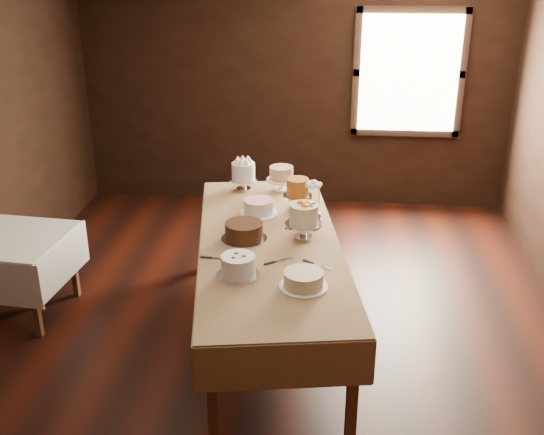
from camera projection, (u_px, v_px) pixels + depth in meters
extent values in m
cube|color=black|center=(270.00, 333.00, 5.33)|extent=(5.00, 6.00, 0.01)
cube|color=black|center=(294.00, 88.00, 7.53)|extent=(5.00, 0.02, 2.80)
cube|color=#FFEABF|center=(409.00, 74.00, 7.29)|extent=(1.10, 0.05, 1.30)
cube|color=#4E2B17|center=(213.00, 399.00, 3.96)|extent=(0.08, 0.08, 0.77)
cube|color=#4E2B17|center=(217.00, 230.00, 6.29)|extent=(0.08, 0.08, 0.77)
cube|color=#4E2B17|center=(352.00, 393.00, 4.02)|extent=(0.08, 0.08, 0.77)
cube|color=#4E2B17|center=(305.00, 228.00, 6.34)|extent=(0.08, 0.08, 0.77)
cube|color=#4E2B17|center=(270.00, 245.00, 4.99)|extent=(1.41, 2.79, 0.04)
cube|color=tan|center=(270.00, 242.00, 4.98)|extent=(1.48, 2.86, 0.01)
cube|color=#4E2B17|center=(5.00, 257.00, 5.88)|extent=(0.05, 0.05, 0.66)
cube|color=#4E2B17|center=(35.00, 301.00, 5.16)|extent=(0.05, 0.05, 0.66)
cube|color=#4E2B17|center=(73.00, 263.00, 5.77)|extent=(0.05, 0.05, 0.66)
cube|color=#4E2B17|center=(13.00, 240.00, 5.38)|extent=(0.83, 0.83, 0.04)
cube|color=white|center=(12.00, 237.00, 5.37)|extent=(0.92, 0.92, 0.01)
cylinder|color=silver|center=(244.00, 184.00, 5.99)|extent=(0.26, 0.26, 0.12)
cylinder|color=silver|center=(243.00, 170.00, 5.94)|extent=(0.24, 0.24, 0.15)
cylinder|color=white|center=(281.00, 184.00, 5.97)|extent=(0.28, 0.28, 0.12)
cylinder|color=tan|center=(281.00, 172.00, 5.93)|extent=(0.24, 0.24, 0.12)
cylinder|color=white|center=(259.00, 213.00, 5.48)|extent=(0.32, 0.32, 0.01)
cylinder|color=silver|center=(259.00, 207.00, 5.45)|extent=(0.27, 0.27, 0.11)
cylinder|color=silver|center=(297.00, 201.00, 5.55)|extent=(0.25, 0.25, 0.14)
cylinder|color=#AC5418|center=(298.00, 186.00, 5.50)|extent=(0.27, 0.27, 0.15)
cylinder|color=silver|center=(244.00, 239.00, 5.01)|extent=(0.36, 0.36, 0.01)
cylinder|color=#351C0A|center=(244.00, 231.00, 4.98)|extent=(0.39, 0.39, 0.13)
cylinder|color=silver|center=(303.00, 230.00, 5.01)|extent=(0.29, 0.29, 0.14)
cylinder|color=beige|center=(304.00, 213.00, 4.95)|extent=(0.27, 0.27, 0.16)
cylinder|color=silver|center=(238.00, 275.00, 4.46)|extent=(0.30, 0.30, 0.01)
cylinder|color=silver|center=(238.00, 265.00, 4.43)|extent=(0.25, 0.25, 0.14)
cylinder|color=white|center=(303.00, 287.00, 4.31)|extent=(0.33, 0.33, 0.01)
cylinder|color=beige|center=(304.00, 279.00, 4.29)|extent=(0.30, 0.30, 0.10)
cube|color=silver|center=(284.00, 260.00, 4.68)|extent=(0.21, 0.15, 0.01)
cube|color=silver|center=(323.00, 266.00, 4.59)|extent=(0.22, 0.15, 0.01)
cube|color=silver|center=(299.00, 222.00, 5.31)|extent=(0.16, 0.21, 0.01)
cube|color=silver|center=(222.00, 259.00, 4.69)|extent=(0.24, 0.05, 0.01)
imported|color=#2D2823|center=(313.00, 214.00, 5.31)|extent=(0.18, 0.18, 0.14)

